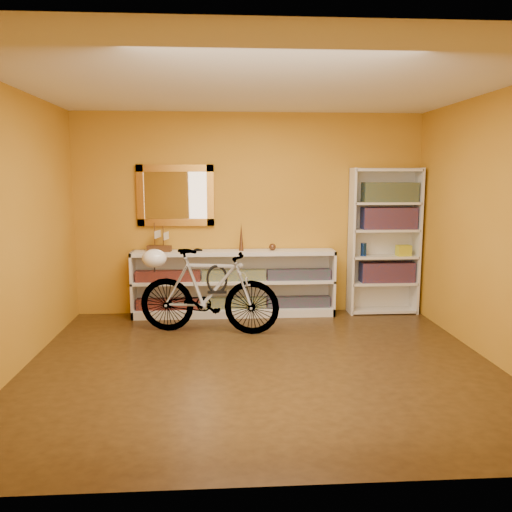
{
  "coord_description": "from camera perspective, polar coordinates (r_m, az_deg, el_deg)",
  "views": [
    {
      "loc": [
        -0.36,
        -4.79,
        1.79
      ],
      "look_at": [
        0.0,
        0.7,
        0.95
      ],
      "focal_mm": 36.62,
      "sensor_mm": 36.0,
      "label": 1
    }
  ],
  "objects": [
    {
      "name": "bicycle",
      "position": [
        6.01,
        -5.18,
        -3.87
      ],
      "size": [
        0.74,
        1.71,
        0.98
      ],
      "primitive_type": "imported",
      "rotation": [
        0.0,
        0.0,
        1.37
      ],
      "color": "silver",
      "rests_on": "floor"
    },
    {
      "name": "toy_car",
      "position": [
        6.68,
        -6.34,
        0.54
      ],
      "size": [
        0.0,
        0.0,
        0.0
      ],
      "primitive_type": "imported",
      "rotation": [
        0.0,
        0.0,
        1.94
      ],
      "color": "black",
      "rests_on": "console_unit"
    },
    {
      "name": "decorative_orb",
      "position": [
        6.7,
        1.81,
        0.99
      ],
      "size": [
        0.09,
        0.09,
        0.09
      ],
      "primitive_type": "sphere",
      "color": "#54311C",
      "rests_on": "console_unit"
    },
    {
      "name": "helmet",
      "position": [
        6.11,
        -11.05,
        -0.25
      ],
      "size": [
        0.28,
        0.27,
        0.21
      ],
      "primitive_type": "ellipsoid",
      "color": "white",
      "rests_on": "bicycle"
    },
    {
      "name": "model_ship",
      "position": [
        6.7,
        -10.56,
        2.02
      ],
      "size": [
        0.32,
        0.18,
        0.36
      ],
      "primitive_type": null,
      "rotation": [
        0.0,
        0.0,
        -0.23
      ],
      "color": "#402412",
      "rests_on": "console_unit"
    },
    {
      "name": "book_row_c",
      "position": [
        6.98,
        14.41,
        6.77
      ],
      "size": [
        0.7,
        0.22,
        0.25
      ],
      "primitive_type": "cube",
      "color": "navy",
      "rests_on": "bookcase"
    },
    {
      "name": "left_wall",
      "position": [
        5.18,
        -25.22,
        2.41
      ],
      "size": [
        0.01,
        4.0,
        2.6
      ],
      "primitive_type": "cube",
      "color": "#B87B1B",
      "rests_on": "ground"
    },
    {
      "name": "back_wall",
      "position": [
        6.83,
        -0.72,
        4.56
      ],
      "size": [
        4.5,
        0.01,
        2.6
      ],
      "primitive_type": "cube",
      "color": "#B87B1B",
      "rests_on": "ground"
    },
    {
      "name": "console_unit",
      "position": [
        6.75,
        -2.43,
        -3.0
      ],
      "size": [
        2.6,
        0.35,
        0.85
      ],
      "primitive_type": null,
      "color": "silver",
      "rests_on": "floor"
    },
    {
      "name": "u_lock",
      "position": [
        5.96,
        -4.28,
        -2.53
      ],
      "size": [
        0.24,
        0.03,
        0.24
      ],
      "primitive_type": "torus",
      "rotation": [
        1.57,
        0.0,
        0.0
      ],
      "color": "black",
      "rests_on": "bicycle"
    },
    {
      "name": "right_wall",
      "position": [
        5.48,
        24.78,
        2.75
      ],
      "size": [
        0.01,
        4.0,
        2.6
      ],
      "primitive_type": "cube",
      "color": "#B87B1B",
      "rests_on": "ground"
    },
    {
      "name": "book_row_a",
      "position": [
        7.09,
        14.09,
        -1.7
      ],
      "size": [
        0.7,
        0.22,
        0.26
      ],
      "primitive_type": "cube",
      "color": "maroon",
      "rests_on": "bookcase"
    },
    {
      "name": "red_tin",
      "position": [
        6.94,
        12.34,
        6.58
      ],
      "size": [
        0.18,
        0.18,
        0.19
      ],
      "primitive_type": "cube",
      "rotation": [
        0.0,
        0.0,
        0.25
      ],
      "color": "maroon",
      "rests_on": "bookcase"
    },
    {
      "name": "gilt_mirror",
      "position": [
        6.79,
        -8.79,
        6.55
      ],
      "size": [
        0.98,
        0.06,
        0.78
      ],
      "primitive_type": "cube",
      "color": "#98601B",
      "rests_on": "back_wall"
    },
    {
      "name": "bronze_ornament",
      "position": [
        6.66,
        -1.63,
        2.11
      ],
      "size": [
        0.06,
        0.06,
        0.36
      ],
      "primitive_type": "cone",
      "color": "#54311C",
      "rests_on": "console_unit"
    },
    {
      "name": "book_row_b",
      "position": [
        7.0,
        14.3,
        4.03
      ],
      "size": [
        0.7,
        0.22,
        0.28
      ],
      "primitive_type": "cube",
      "color": "maroon",
      "rests_on": "bookcase"
    },
    {
      "name": "floor",
      "position": [
        5.13,
        0.52,
        -11.8
      ],
      "size": [
        4.5,
        4.0,
        0.01
      ],
      "primitive_type": "cube",
      "color": "#311F0D",
      "rests_on": "ground"
    },
    {
      "name": "wall_socket",
      "position": [
        7.07,
        6.63,
        -3.97
      ],
      "size": [
        0.09,
        0.02,
        0.09
      ],
      "primitive_type": "cube",
      "color": "silver",
      "rests_on": "back_wall"
    },
    {
      "name": "travel_mug",
      "position": [
        6.93,
        11.67,
        0.7
      ],
      "size": [
        0.08,
        0.08,
        0.17
      ],
      "primitive_type": "cylinder",
      "color": "navy",
      "rests_on": "bookcase"
    },
    {
      "name": "bookcase",
      "position": [
        7.01,
        13.82,
        1.55
      ],
      "size": [
        0.9,
        0.3,
        1.9
      ],
      "primitive_type": null,
      "color": "silver",
      "rests_on": "floor"
    },
    {
      "name": "cd_row_lower",
      "position": [
        6.79,
        -2.41,
        -5.14
      ],
      "size": [
        2.5,
        0.13,
        0.14
      ],
      "primitive_type": "cube",
      "color": "black",
      "rests_on": "console_unit"
    },
    {
      "name": "cd_row_upper",
      "position": [
        6.71,
        -2.43,
        -2.11
      ],
      "size": [
        2.5,
        0.13,
        0.14
      ],
      "primitive_type": "cube",
      "color": "navy",
      "rests_on": "console_unit"
    },
    {
      "name": "ceiling",
      "position": [
        4.88,
        0.57,
        18.29
      ],
      "size": [
        4.5,
        4.0,
        0.01
      ],
      "primitive_type": "cube",
      "color": "silver",
      "rests_on": "ground"
    },
    {
      "name": "yellow_bag",
      "position": [
        7.07,
        15.82,
        0.58
      ],
      "size": [
        0.19,
        0.14,
        0.14
      ],
      "primitive_type": "cube",
      "rotation": [
        0.0,
        0.0,
        0.11
      ],
      "color": "gold",
      "rests_on": "bookcase"
    }
  ]
}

